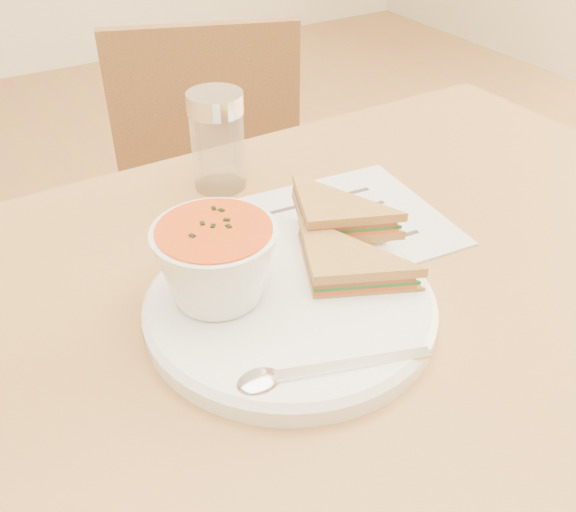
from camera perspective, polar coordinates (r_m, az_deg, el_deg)
dining_table at (r=0.91m, az=3.74°, el=-21.65°), size 1.00×0.70×0.75m
chair_far at (r=1.25m, az=-5.82°, el=-0.56°), size 0.47×0.47×0.82m
plate at (r=0.60m, az=0.17°, el=-4.52°), size 0.35×0.35×0.02m
soup_bowl at (r=0.57m, az=-6.36°, el=-0.90°), size 0.12×0.12×0.08m
sandwich_half_a at (r=0.58m, az=2.26°, el=-3.14°), size 0.14×0.14×0.03m
sandwich_half_b at (r=0.63m, az=1.77°, el=1.86°), size 0.13×0.13×0.03m
spoon at (r=0.52m, az=3.47°, el=-10.05°), size 0.19×0.09×0.01m
paper_menu at (r=0.72m, az=3.07°, el=2.44°), size 0.29×0.23×0.00m
condiment_shaker at (r=0.78m, az=-6.27°, el=10.12°), size 0.08×0.08×0.12m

